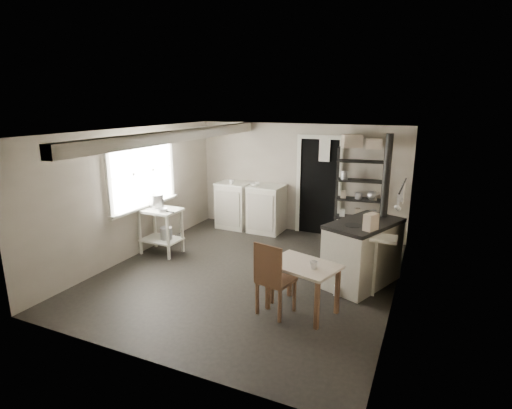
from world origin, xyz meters
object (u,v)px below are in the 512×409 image
at_px(flour_sack, 345,235).
at_px(stove, 362,256).
at_px(stockpot, 156,202).
at_px(shelf_rack, 359,195).
at_px(chair, 276,279).
at_px(prep_table, 161,232).
at_px(work_table, 302,285).
at_px(base_cabinets, 250,209).

bearing_deg(flour_sack, stove, -69.16).
distance_m(stockpot, stove, 3.78).
height_order(shelf_rack, stove, shelf_rack).
bearing_deg(chair, prep_table, 169.42).
bearing_deg(work_table, base_cabinets, 125.80).
xyz_separation_m(shelf_rack, stove, (0.43, -1.90, -0.51)).
bearing_deg(shelf_rack, stockpot, -157.00).
bearing_deg(chair, stove, 70.00).
bearing_deg(shelf_rack, base_cabinets, 174.87).
xyz_separation_m(base_cabinets, chair, (1.84, -3.15, 0.03)).
xyz_separation_m(prep_table, base_cabinets, (0.88, 1.99, 0.06)).
relative_size(base_cabinets, stove, 1.23).
height_order(prep_table, chair, chair).
height_order(chair, flour_sack, chair).
distance_m(shelf_rack, chair, 3.34).
bearing_deg(prep_table, stove, 3.49).
bearing_deg(shelf_rack, flour_sack, -118.43).
xyz_separation_m(stockpot, stove, (3.75, 0.12, -0.50)).
distance_m(stove, work_table, 1.33).
relative_size(stockpot, base_cabinets, 0.18).
distance_m(stockpot, base_cabinets, 2.21).
relative_size(prep_table, shelf_rack, 0.45).
relative_size(shelf_rack, stove, 1.50).
height_order(prep_table, stove, stove).
relative_size(stockpot, stove, 0.22).
height_order(shelf_rack, work_table, shelf_rack).
height_order(base_cabinets, work_table, base_cabinets).
bearing_deg(shelf_rack, chair, -106.02).
bearing_deg(base_cabinets, work_table, -52.96).
bearing_deg(stove, work_table, -93.33).
bearing_deg(stockpot, prep_table, -34.81).
bearing_deg(prep_table, flour_sack, 29.70).
bearing_deg(chair, shelf_rack, 94.70).
xyz_separation_m(stockpot, base_cabinets, (1.03, 1.89, -0.48)).
bearing_deg(base_cabinets, chair, -58.47).
bearing_deg(stockpot, flour_sack, 27.10).
height_order(stove, chair, chair).
bearing_deg(chair, work_table, 42.57).
bearing_deg(stove, prep_table, -154.39).
distance_m(prep_table, shelf_rack, 3.85).
distance_m(shelf_rack, work_table, 3.15).
height_order(stockpot, chair, stockpot).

